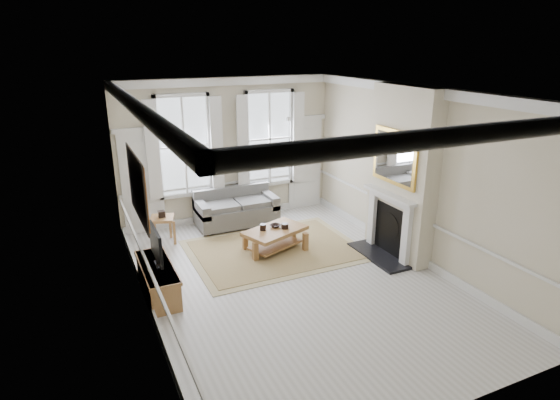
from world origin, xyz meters
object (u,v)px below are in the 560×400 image
sofa (236,210)px  tv_stand (158,280)px  coffee_table (275,233)px  side_table (162,222)px

sofa → tv_stand: 3.43m
coffee_table → tv_stand: (-2.56, -0.78, -0.13)m
coffee_table → sofa: bearing=77.3°
sofa → side_table: (-1.80, -0.37, 0.12)m
side_table → coffee_table: size_ratio=0.41×
coffee_table → tv_stand: 2.68m
side_table → sofa: bearing=11.5°
tv_stand → sofa: bearing=47.6°
coffee_table → tv_stand: size_ratio=0.97×
coffee_table → side_table: bearing=125.2°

